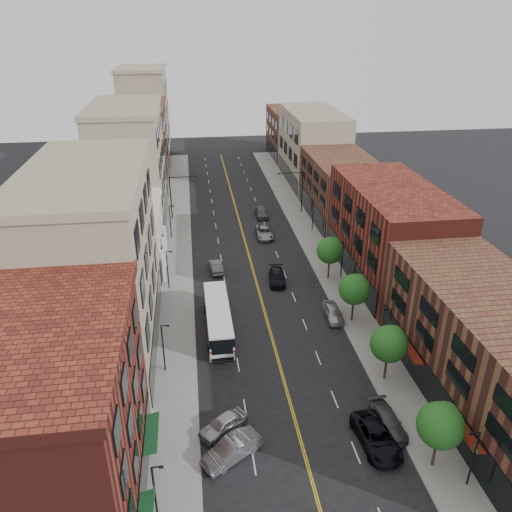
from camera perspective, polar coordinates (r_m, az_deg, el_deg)
name	(u,v)px	position (r m, az deg, el deg)	size (l,w,h in m)	color
ground	(295,420)	(44.27, 4.48, -18.20)	(220.00, 220.00, 0.00)	black
sidewalk_left	(178,251)	(72.82, -8.91, 0.59)	(4.00, 110.00, 0.15)	gray
sidewalk_right	(313,243)	(74.84, 6.56, 1.46)	(4.00, 110.00, 0.15)	gray
bldg_l_redbrick	(54,431)	(35.75, -22.07, -18.07)	(10.00, 16.00, 14.00)	#5A1E17
bldg_l_tanoffice	(96,267)	(49.99, -17.82, -1.26)	(10.00, 22.00, 18.00)	gray
bldg_l_white	(122,240)	(68.19, -15.04, 1.81)	(10.00, 14.00, 8.00)	silver
bldg_l_far_a	(130,168)	(82.50, -14.20, 9.76)	(10.00, 20.00, 18.00)	gray
bldg_l_far_b	(140,147)	(102.15, -13.08, 12.01)	(10.00, 20.00, 15.00)	brown
bldg_l_far_c	(145,117)	(119.22, -12.55, 15.20)	(10.00, 16.00, 20.00)	gray
bldg_r_near	(496,355)	(47.13, 25.72, -10.19)	(10.00, 26.00, 10.00)	brown
bldg_r_mid	(390,233)	(65.08, 15.10, 2.56)	(10.00, 22.00, 12.00)	#5A1E17
bldg_r_far_a	(342,189)	(83.89, 9.80, 7.57)	(10.00, 20.00, 10.00)	brown
bldg_r_far_b	(313,147)	(102.83, 6.49, 12.30)	(10.00, 22.00, 14.00)	gray
bldg_r_far_c	(293,133)	(122.18, 4.21, 13.82)	(10.00, 18.00, 11.00)	brown
tree_r_0	(441,424)	(40.24, 20.40, -17.53)	(3.40, 3.40, 5.59)	black
tree_r_1	(390,343)	(47.13, 15.02, -9.54)	(3.40, 3.40, 5.59)	black
tree_r_2	(355,288)	(54.98, 11.26, -3.65)	(3.40, 3.40, 5.59)	black
tree_r_3	(330,250)	(63.44, 8.51, 0.73)	(3.40, 3.40, 5.59)	black
lamp_l_0	(155,492)	(36.19, -11.43, -24.88)	(0.81, 0.55, 5.05)	black
lamp_l_1	(163,345)	(47.99, -10.53, -10.00)	(0.81, 0.55, 5.05)	black
lamp_l_2	(168,268)	(61.71, -10.05, -1.34)	(0.81, 0.55, 5.05)	black
lamp_l_3	(170,220)	(76.32, -9.75, 4.10)	(0.81, 0.55, 5.05)	black
lamp_r_0	(473,456)	(40.46, 23.59, -20.19)	(0.81, 0.55, 5.05)	black
lamp_r_1	(389,328)	(51.29, 14.91, -7.92)	(0.81, 0.55, 5.05)	black
lamp_r_2	(342,257)	(64.30, 9.80, -0.15)	(0.81, 0.55, 5.05)	black
lamp_r_3	(313,213)	(78.43, 6.48, 4.92)	(0.81, 0.55, 5.05)	black
signal_mast_left	(175,192)	(83.25, -9.25, 7.21)	(4.49, 0.18, 7.20)	black
signal_mast_right	(298,187)	(85.07, 4.82, 7.86)	(4.49, 0.18, 7.20)	black
city_bus	(218,317)	(53.71, -4.36, -6.96)	(2.82, 11.41, 2.93)	silver
car_angle_a	(223,424)	(42.85, -3.79, -18.66)	(1.71, 4.24, 1.45)	#AEAFB6
car_angle_b	(232,449)	(40.87, -2.78, -21.21)	(1.72, 4.93, 1.63)	#929398
car_parked_near	(376,437)	(42.79, 13.60, -19.47)	(2.60, 5.65, 1.57)	black
car_parked_mid	(388,421)	(44.38, 14.83, -17.81)	(1.95, 4.79, 1.39)	#454449
car_parked_far	(333,313)	(56.72, 8.83, -6.41)	(1.78, 4.43, 1.51)	#ACAEB4
car_lane_behind	(216,267)	(66.25, -4.61, -1.23)	(1.46, 4.20, 1.38)	#54545A
car_lane_a	(277,277)	(63.46, 2.40, -2.43)	(1.99, 4.90, 1.42)	black
car_lane_b	(264,232)	(76.44, 0.96, 2.71)	(2.47, 5.35, 1.49)	gray
car_lane_c	(261,212)	(84.33, 0.61, 5.03)	(1.90, 4.73, 1.61)	#4E4D53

